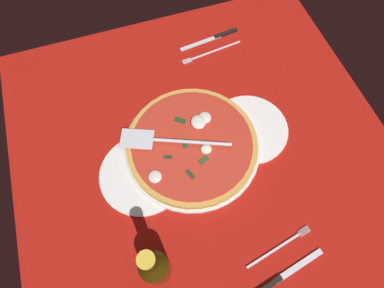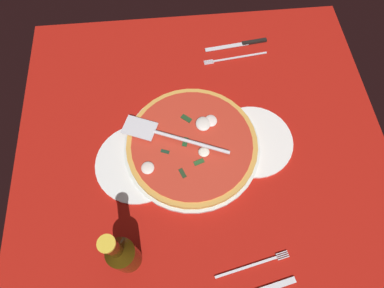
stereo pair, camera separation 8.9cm
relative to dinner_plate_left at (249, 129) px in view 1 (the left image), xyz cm
name	(u,v)px [view 1 (the left image)]	position (x,y,z in cm)	size (l,w,h in cm)	color
ground_plane	(203,150)	(14.49, 1.65, -1.00)	(103.99, 103.99, 0.80)	#A6160E
checker_pattern	(203,149)	(14.49, 1.65, -0.55)	(103.99, 103.99, 0.10)	silver
pizza_pan	(192,147)	(17.38, 0.18, 0.17)	(37.90, 37.90, 1.33)	silver
dinner_plate_left	(249,129)	(0.00, 0.00, 0.00)	(22.31, 22.31, 1.00)	white
dinner_plate_right	(143,174)	(32.53, 3.65, 0.00)	(23.29, 23.29, 1.00)	white
pizza	(192,144)	(17.36, 0.14, 1.78)	(36.14, 36.14, 3.13)	gold
pizza_server	(169,141)	(23.39, -1.62, 4.31)	(28.95, 14.72, 1.00)	silver
place_setting_near	(213,45)	(-0.94, -32.88, -0.14)	(22.05, 13.35, 1.40)	white
place_setting_far	(280,263)	(7.07, 35.99, -0.15)	(22.67, 16.65, 1.40)	white
beer_bottle	(154,267)	(35.36, 28.34, 8.20)	(6.52, 6.52, 23.38)	#352506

